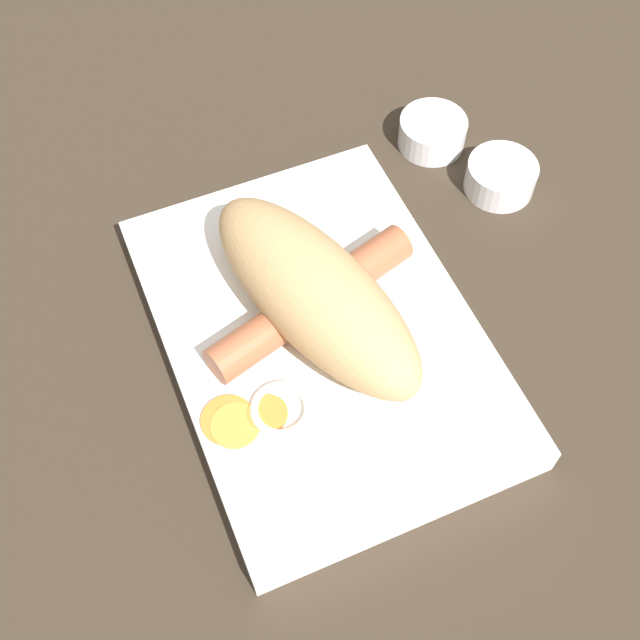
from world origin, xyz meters
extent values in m
plane|color=#33281E|center=(0.00, 0.00, 0.00)|extent=(3.00, 3.00, 0.00)
cube|color=white|center=(0.00, 0.00, 0.01)|extent=(0.28, 0.20, 0.02)
ellipsoid|color=tan|center=(-0.01, 0.00, 0.05)|extent=(0.20, 0.12, 0.06)
cylinder|color=#9E5638|center=(-0.01, 0.00, 0.04)|extent=(0.07, 0.16, 0.03)
sphere|color=#9E5638|center=(0.06, 0.03, 0.04)|extent=(0.03, 0.03, 0.03)
sphere|color=#9E5638|center=(-0.09, -0.02, 0.04)|extent=(0.03, 0.03, 0.03)
cylinder|color=orange|center=(0.05, -0.08, 0.03)|extent=(0.04, 0.04, 0.00)
cylinder|color=orange|center=(0.05, -0.05, 0.03)|extent=(0.03, 0.03, 0.00)
cylinder|color=orange|center=(0.04, -0.08, 0.03)|extent=(0.04, 0.04, 0.00)
torus|color=silver|center=(0.05, -0.05, 0.03)|extent=(0.04, 0.04, 0.01)
cylinder|color=white|center=(-0.08, 0.19, 0.01)|extent=(0.05, 0.05, 0.02)
cylinder|color=gold|center=(-0.08, 0.19, 0.01)|extent=(0.04, 0.04, 0.01)
cylinder|color=white|center=(-0.14, 0.16, 0.01)|extent=(0.05, 0.05, 0.02)
cylinder|color=white|center=(-0.14, 0.16, 0.01)|extent=(0.04, 0.04, 0.01)
camera|label=1|loc=(0.26, -0.11, 0.48)|focal=45.00mm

